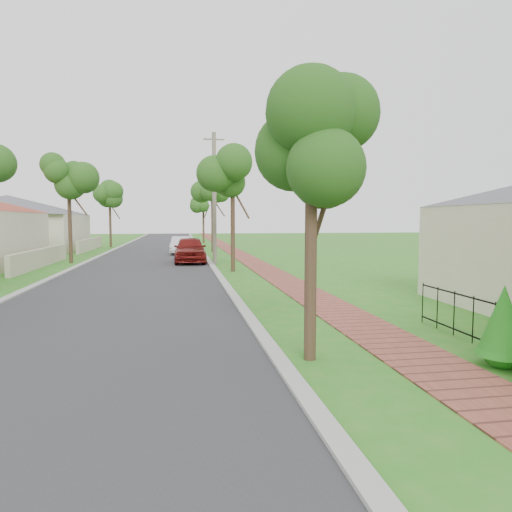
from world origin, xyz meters
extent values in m
plane|color=#25771C|center=(0.00, 0.00, 0.00)|extent=(160.00, 160.00, 0.00)
cube|color=#28282B|center=(-3.00, 20.00, 0.00)|extent=(7.00, 120.00, 0.02)
cube|color=#9E9E99|center=(0.65, 20.00, 0.00)|extent=(0.30, 120.00, 0.10)
cube|color=#9E9E99|center=(-6.65, 20.00, 0.00)|extent=(0.30, 120.00, 0.10)
cube|color=#984B3C|center=(3.25, 20.00, 0.00)|extent=(1.50, 120.00, 0.03)
cylinder|color=black|center=(4.90, 1.33, 0.50)|extent=(0.02, 0.02, 1.00)
cylinder|color=black|center=(4.90, 2.00, 0.50)|extent=(0.02, 0.02, 1.00)
cylinder|color=black|center=(4.90, 2.67, 0.50)|extent=(0.02, 0.02, 1.00)
cylinder|color=black|center=(4.90, 3.33, 0.50)|extent=(0.02, 0.02, 1.00)
cylinder|color=black|center=(4.90, 4.00, 0.50)|extent=(0.02, 0.02, 1.00)
cylinder|color=#382619|center=(1.50, 16.00, 2.27)|extent=(0.22, 0.22, 4.55)
sphere|color=#124614|center=(1.50, 16.00, 4.68)|extent=(1.70, 1.70, 1.70)
cylinder|color=#382619|center=(1.50, 30.00, 2.45)|extent=(0.22, 0.22, 4.90)
sphere|color=#124614|center=(1.50, 30.00, 5.04)|extent=(1.70, 1.70, 1.70)
cylinder|color=#382619|center=(1.50, 44.00, 2.10)|extent=(0.22, 0.22, 4.20)
sphere|color=#124614|center=(1.50, 44.00, 4.32)|extent=(1.70, 1.70, 1.70)
cylinder|color=#382619|center=(-7.50, 22.00, 2.45)|extent=(0.22, 0.22, 4.90)
sphere|color=#124614|center=(-7.50, 22.00, 5.04)|extent=(1.70, 1.70, 1.70)
cylinder|color=#382619|center=(-7.50, 38.00, 2.27)|extent=(0.22, 0.22, 4.55)
sphere|color=#124614|center=(-7.50, 38.00, 4.68)|extent=(1.70, 1.70, 1.70)
sphere|color=#146213|center=(4.45, 0.54, 0.31)|extent=(0.70, 0.70, 0.70)
cone|color=#146213|center=(4.45, 0.54, 0.88)|extent=(0.79, 0.79, 1.14)
cube|color=#BFB299|center=(-8.60, 20.00, 0.50)|extent=(0.25, 10.00, 1.00)
cube|color=beige|center=(-15.00, 34.00, 1.50)|extent=(11.00, 10.00, 3.00)
pyramid|color=#4C4C51|center=(-15.00, 34.00, 3.80)|extent=(15.56, 15.56, 1.60)
cube|color=#BFB299|center=(-8.60, 34.00, 0.50)|extent=(0.25, 10.00, 1.00)
imported|color=maroon|center=(-0.50, 21.08, 0.78)|extent=(1.90, 4.61, 1.56)
imported|color=white|center=(-1.00, 28.19, 0.65)|extent=(1.67, 4.02, 1.29)
cylinder|color=#382619|center=(1.24, 1.50, 1.90)|extent=(0.22, 0.22, 3.80)
sphere|color=#265318|center=(1.24, 1.50, 3.91)|extent=(1.89, 1.89, 1.89)
cylinder|color=#766C5C|center=(0.90, 20.00, 3.78)|extent=(0.24, 0.24, 7.55)
cube|color=#766C5C|center=(0.90, 20.00, 7.15)|extent=(1.20, 0.08, 0.08)
camera|label=1|loc=(-1.10, -6.47, 2.58)|focal=32.00mm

